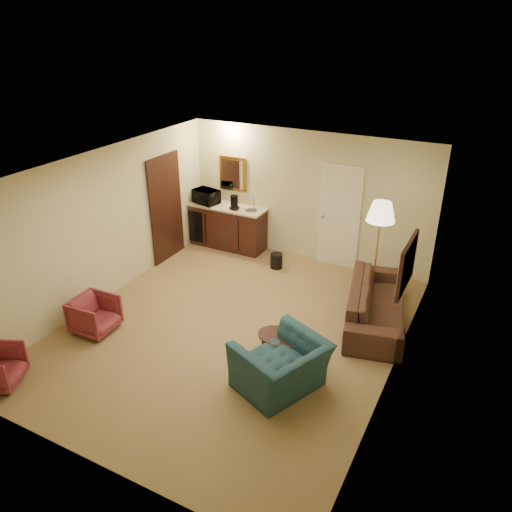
{
  "coord_description": "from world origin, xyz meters",
  "views": [
    {
      "loc": [
        3.39,
        -5.74,
        4.53
      ],
      "look_at": [
        0.16,
        0.5,
        1.12
      ],
      "focal_mm": 35.0,
      "sensor_mm": 36.0,
      "label": 1
    }
  ],
  "objects": [
    {
      "name": "teal_armchair",
      "position": [
        1.26,
        -0.9,
        0.48
      ],
      "size": [
        1.09,
        1.29,
        0.96
      ],
      "primitive_type": "imported",
      "rotation": [
        0.0,
        0.0,
        -1.97
      ],
      "color": "#1B3844",
      "rests_on": "ground"
    },
    {
      "name": "floor_lamp",
      "position": [
        1.7,
        2.0,
        0.9
      ],
      "size": [
        0.59,
        0.59,
        1.8
      ],
      "primitive_type": "cube",
      "rotation": [
        0.0,
        0.0,
        -0.26
      ],
      "color": "#AD8A39",
      "rests_on": "ground"
    },
    {
      "name": "wetbar_cabinet",
      "position": [
        -1.65,
        2.72,
        0.46
      ],
      "size": [
        1.64,
        0.58,
        0.92
      ],
      "primitive_type": "cube",
      "color": "#3C1A13",
      "rests_on": "ground"
    },
    {
      "name": "ground",
      "position": [
        0.0,
        0.0,
        0.0
      ],
      "size": [
        6.0,
        6.0,
        0.0
      ],
      "primitive_type": "plane",
      "color": "#97754D",
      "rests_on": "ground"
    },
    {
      "name": "sofa",
      "position": [
        1.95,
        1.3,
        0.44
      ],
      "size": [
        1.12,
        2.32,
        0.87
      ],
      "primitive_type": "imported",
      "rotation": [
        0.0,
        0.0,
        1.79
      ],
      "color": "black",
      "rests_on": "ground"
    },
    {
      "name": "microwave",
      "position": [
        -2.15,
        2.67,
        1.1
      ],
      "size": [
        0.58,
        0.4,
        0.36
      ],
      "primitive_type": "imported",
      "rotation": [
        0.0,
        0.0,
        -0.2
      ],
      "color": "black",
      "rests_on": "wetbar_cabinet"
    },
    {
      "name": "rose_chair_near",
      "position": [
        -1.9,
        -1.02,
        0.32
      ],
      "size": [
        0.61,
        0.65,
        0.64
      ],
      "primitive_type": "imported",
      "rotation": [
        0.0,
        0.0,
        1.62
      ],
      "color": "maroon",
      "rests_on": "ground"
    },
    {
      "name": "room_walls",
      "position": [
        -0.1,
        0.77,
        1.72
      ],
      "size": [
        5.02,
        6.01,
        2.61
      ],
      "color": "beige",
      "rests_on": "ground"
    },
    {
      "name": "waste_bin",
      "position": [
        -0.3,
        2.27,
        0.15
      ],
      "size": [
        0.26,
        0.26,
        0.3
      ],
      "primitive_type": "cylinder",
      "rotation": [
        0.0,
        0.0,
        0.09
      ],
      "color": "black",
      "rests_on": "ground"
    },
    {
      "name": "coffee_table",
      "position": [
        1.05,
        -0.37,
        0.22
      ],
      "size": [
        0.77,
        0.54,
        0.43
      ],
      "primitive_type": "cube",
      "rotation": [
        0.0,
        0.0,
        -0.03
      ],
      "color": "#321510",
      "rests_on": "ground"
    },
    {
      "name": "coffee_maker",
      "position": [
        -1.43,
        2.62,
        1.07
      ],
      "size": [
        0.17,
        0.17,
        0.3
      ],
      "primitive_type": "cylinder",
      "rotation": [
        0.0,
        0.0,
        0.09
      ],
      "color": "black",
      "rests_on": "wetbar_cabinet"
    }
  ]
}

